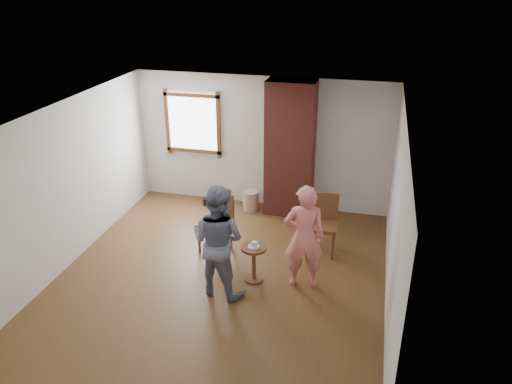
% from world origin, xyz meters
% --- Properties ---
extents(ground, '(5.50, 5.50, 0.00)m').
position_xyz_m(ground, '(0.00, 0.00, 0.00)').
color(ground, brown).
rests_on(ground, ground).
extents(room_shell, '(5.04, 5.52, 2.62)m').
position_xyz_m(room_shell, '(-0.06, 0.61, 1.81)').
color(room_shell, silver).
rests_on(room_shell, ground).
extents(brick_chimney, '(0.90, 0.50, 2.60)m').
position_xyz_m(brick_chimney, '(0.60, 2.50, 1.30)').
color(brick_chimney, brown).
rests_on(brick_chimney, ground).
extents(stoneware_crock, '(0.32, 0.32, 0.40)m').
position_xyz_m(stoneware_crock, '(-0.14, 2.40, 0.20)').
color(stoneware_crock, tan).
rests_on(stoneware_crock, ground).
extents(dark_pot, '(0.15, 0.15, 0.14)m').
position_xyz_m(dark_pot, '(-1.07, 2.40, 0.07)').
color(dark_pot, black).
rests_on(dark_pot, ground).
extents(dining_chair_left, '(0.60, 0.60, 1.02)m').
position_xyz_m(dining_chair_left, '(-0.30, 0.82, 0.57)').
color(dining_chair_left, brown).
rests_on(dining_chair_left, ground).
extents(dining_chair_right, '(0.50, 0.50, 1.01)m').
position_xyz_m(dining_chair_right, '(1.42, 1.20, 0.57)').
color(dining_chair_right, brown).
rests_on(dining_chair_right, ground).
extents(side_table, '(0.40, 0.40, 0.60)m').
position_xyz_m(side_table, '(0.52, 0.05, 0.40)').
color(side_table, brown).
rests_on(side_table, ground).
extents(cake_plate, '(0.18, 0.18, 0.01)m').
position_xyz_m(cake_plate, '(0.52, 0.05, 0.60)').
color(cake_plate, white).
rests_on(cake_plate, side_table).
extents(cake_slice, '(0.08, 0.07, 0.06)m').
position_xyz_m(cake_slice, '(0.53, 0.05, 0.64)').
color(cake_slice, white).
rests_on(cake_slice, cake_plate).
extents(man, '(0.97, 0.83, 1.72)m').
position_xyz_m(man, '(0.09, -0.34, 0.86)').
color(man, black).
rests_on(man, ground).
extents(person_pink, '(0.67, 0.51, 1.65)m').
position_xyz_m(person_pink, '(1.26, 0.11, 0.83)').
color(person_pink, '#E67A73').
rests_on(person_pink, ground).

